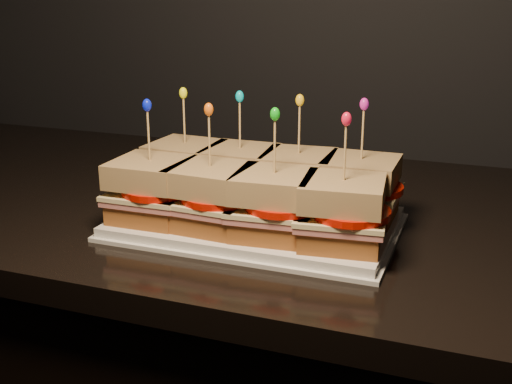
% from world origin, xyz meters
% --- Properties ---
extents(granite_slab, '(2.36, 0.70, 0.04)m').
position_xyz_m(granite_slab, '(0.08, 1.66, 0.89)').
color(granite_slab, black).
rests_on(granite_slab, cabinet).
extents(platter, '(0.38, 0.23, 0.02)m').
position_xyz_m(platter, '(0.13, 1.54, 0.92)').
color(platter, white).
rests_on(platter, granite_slab).
extents(platter_rim, '(0.39, 0.24, 0.01)m').
position_xyz_m(platter_rim, '(0.13, 1.54, 0.91)').
color(platter_rim, white).
rests_on(platter_rim, granite_slab).
extents(sandwich_0_bread_bot, '(0.10, 0.10, 0.03)m').
position_xyz_m(sandwich_0_bread_bot, '(-0.00, 1.59, 0.94)').
color(sandwich_0_bread_bot, brown).
rests_on(sandwich_0_bread_bot, platter).
extents(sandwich_0_ham, '(0.11, 0.11, 0.01)m').
position_xyz_m(sandwich_0_ham, '(-0.00, 1.59, 0.96)').
color(sandwich_0_ham, '#C86866').
rests_on(sandwich_0_ham, sandwich_0_bread_bot).
extents(sandwich_0_cheese, '(0.11, 0.11, 0.01)m').
position_xyz_m(sandwich_0_cheese, '(-0.00, 1.59, 0.97)').
color(sandwich_0_cheese, beige).
rests_on(sandwich_0_cheese, sandwich_0_ham).
extents(sandwich_0_tomato, '(0.10, 0.10, 0.01)m').
position_xyz_m(sandwich_0_tomato, '(0.01, 1.59, 0.97)').
color(sandwich_0_tomato, red).
rests_on(sandwich_0_tomato, sandwich_0_cheese).
extents(sandwich_0_bread_top, '(0.10, 0.10, 0.03)m').
position_xyz_m(sandwich_0_bread_top, '(-0.00, 1.59, 0.99)').
color(sandwich_0_bread_top, brown).
rests_on(sandwich_0_bread_top, sandwich_0_tomato).
extents(sandwich_0_pick, '(0.00, 0.00, 0.09)m').
position_xyz_m(sandwich_0_pick, '(-0.00, 1.59, 1.04)').
color(sandwich_0_pick, tan).
rests_on(sandwich_0_pick, sandwich_0_bread_top).
extents(sandwich_0_frill, '(0.01, 0.01, 0.02)m').
position_xyz_m(sandwich_0_frill, '(-0.00, 1.59, 1.09)').
color(sandwich_0_frill, '#F1EF11').
rests_on(sandwich_0_frill, sandwich_0_pick).
extents(sandwich_1_bread_bot, '(0.10, 0.10, 0.03)m').
position_xyz_m(sandwich_1_bread_bot, '(0.08, 1.59, 0.94)').
color(sandwich_1_bread_bot, brown).
rests_on(sandwich_1_bread_bot, platter).
extents(sandwich_1_ham, '(0.11, 0.10, 0.01)m').
position_xyz_m(sandwich_1_ham, '(0.08, 1.59, 0.96)').
color(sandwich_1_ham, '#C86866').
rests_on(sandwich_1_ham, sandwich_1_bread_bot).
extents(sandwich_1_cheese, '(0.11, 0.11, 0.01)m').
position_xyz_m(sandwich_1_cheese, '(0.08, 1.59, 0.97)').
color(sandwich_1_cheese, beige).
rests_on(sandwich_1_cheese, sandwich_1_ham).
extents(sandwich_1_tomato, '(0.10, 0.10, 0.01)m').
position_xyz_m(sandwich_1_tomato, '(0.10, 1.59, 0.97)').
color(sandwich_1_tomato, red).
rests_on(sandwich_1_tomato, sandwich_1_cheese).
extents(sandwich_1_bread_top, '(0.10, 0.10, 0.03)m').
position_xyz_m(sandwich_1_bread_top, '(0.08, 1.59, 0.99)').
color(sandwich_1_bread_top, brown).
rests_on(sandwich_1_bread_top, sandwich_1_tomato).
extents(sandwich_1_pick, '(0.00, 0.00, 0.09)m').
position_xyz_m(sandwich_1_pick, '(0.08, 1.59, 1.04)').
color(sandwich_1_pick, tan).
rests_on(sandwich_1_pick, sandwich_1_bread_top).
extents(sandwich_1_frill, '(0.01, 0.01, 0.02)m').
position_xyz_m(sandwich_1_frill, '(0.08, 1.59, 1.09)').
color(sandwich_1_frill, '#06AAB9').
rests_on(sandwich_1_frill, sandwich_1_pick).
extents(sandwich_2_bread_bot, '(0.10, 0.10, 0.03)m').
position_xyz_m(sandwich_2_bread_bot, '(0.17, 1.59, 0.94)').
color(sandwich_2_bread_bot, brown).
rests_on(sandwich_2_bread_bot, platter).
extents(sandwich_2_ham, '(0.11, 0.11, 0.01)m').
position_xyz_m(sandwich_2_ham, '(0.17, 1.59, 0.96)').
color(sandwich_2_ham, '#C86866').
rests_on(sandwich_2_ham, sandwich_2_bread_bot).
extents(sandwich_2_cheese, '(0.12, 0.11, 0.01)m').
position_xyz_m(sandwich_2_cheese, '(0.17, 1.59, 0.97)').
color(sandwich_2_cheese, beige).
rests_on(sandwich_2_cheese, sandwich_2_ham).
extents(sandwich_2_tomato, '(0.10, 0.10, 0.01)m').
position_xyz_m(sandwich_2_tomato, '(0.18, 1.59, 0.97)').
color(sandwich_2_tomato, red).
rests_on(sandwich_2_tomato, sandwich_2_cheese).
extents(sandwich_2_bread_top, '(0.11, 0.11, 0.03)m').
position_xyz_m(sandwich_2_bread_top, '(0.17, 1.59, 0.99)').
color(sandwich_2_bread_top, brown).
rests_on(sandwich_2_bread_top, sandwich_2_tomato).
extents(sandwich_2_pick, '(0.00, 0.00, 0.09)m').
position_xyz_m(sandwich_2_pick, '(0.17, 1.59, 1.04)').
color(sandwich_2_pick, tan).
rests_on(sandwich_2_pick, sandwich_2_bread_top).
extents(sandwich_2_frill, '(0.01, 0.01, 0.02)m').
position_xyz_m(sandwich_2_frill, '(0.17, 1.59, 1.09)').
color(sandwich_2_frill, '#EDB014').
rests_on(sandwich_2_frill, sandwich_2_pick).
extents(sandwich_3_bread_bot, '(0.10, 0.10, 0.03)m').
position_xyz_m(sandwich_3_bread_bot, '(0.26, 1.59, 0.94)').
color(sandwich_3_bread_bot, brown).
rests_on(sandwich_3_bread_bot, platter).
extents(sandwich_3_ham, '(0.11, 0.10, 0.01)m').
position_xyz_m(sandwich_3_ham, '(0.26, 1.59, 0.96)').
color(sandwich_3_ham, '#C86866').
rests_on(sandwich_3_ham, sandwich_3_bread_bot).
extents(sandwich_3_cheese, '(0.11, 0.10, 0.01)m').
position_xyz_m(sandwich_3_cheese, '(0.26, 1.59, 0.97)').
color(sandwich_3_cheese, beige).
rests_on(sandwich_3_cheese, sandwich_3_ham).
extents(sandwich_3_tomato, '(0.10, 0.10, 0.01)m').
position_xyz_m(sandwich_3_tomato, '(0.27, 1.59, 0.97)').
color(sandwich_3_tomato, red).
rests_on(sandwich_3_tomato, sandwich_3_cheese).
extents(sandwich_3_bread_top, '(0.10, 0.10, 0.03)m').
position_xyz_m(sandwich_3_bread_top, '(0.26, 1.59, 0.99)').
color(sandwich_3_bread_top, brown).
rests_on(sandwich_3_bread_top, sandwich_3_tomato).
extents(sandwich_3_pick, '(0.00, 0.00, 0.09)m').
position_xyz_m(sandwich_3_pick, '(0.26, 1.59, 1.04)').
color(sandwich_3_pick, tan).
rests_on(sandwich_3_pick, sandwich_3_bread_top).
extents(sandwich_3_frill, '(0.01, 0.01, 0.02)m').
position_xyz_m(sandwich_3_frill, '(0.26, 1.59, 1.09)').
color(sandwich_3_frill, '#CA219B').
rests_on(sandwich_3_frill, sandwich_3_pick).
extents(sandwich_4_bread_bot, '(0.10, 0.10, 0.03)m').
position_xyz_m(sandwich_4_bread_bot, '(-0.00, 1.49, 0.94)').
color(sandwich_4_bread_bot, brown).
rests_on(sandwich_4_bread_bot, platter).
extents(sandwich_4_ham, '(0.11, 0.10, 0.01)m').
position_xyz_m(sandwich_4_ham, '(-0.00, 1.49, 0.96)').
color(sandwich_4_ham, '#C86866').
rests_on(sandwich_4_ham, sandwich_4_bread_bot).
extents(sandwich_4_cheese, '(0.11, 0.11, 0.01)m').
position_xyz_m(sandwich_4_cheese, '(-0.00, 1.49, 0.97)').
color(sandwich_4_cheese, beige).
rests_on(sandwich_4_cheese, sandwich_4_ham).
extents(sandwich_4_tomato, '(0.10, 0.10, 0.01)m').
position_xyz_m(sandwich_4_tomato, '(0.01, 1.48, 0.97)').
color(sandwich_4_tomato, red).
rests_on(sandwich_4_tomato, sandwich_4_cheese).
extents(sandwich_4_bread_top, '(0.10, 0.10, 0.03)m').
position_xyz_m(sandwich_4_bread_top, '(-0.00, 1.49, 0.99)').
color(sandwich_4_bread_top, brown).
rests_on(sandwich_4_bread_top, sandwich_4_tomato).
extents(sandwich_4_pick, '(0.00, 0.00, 0.09)m').
position_xyz_m(sandwich_4_pick, '(-0.00, 1.49, 1.04)').
color(sandwich_4_pick, tan).
rests_on(sandwich_4_pick, sandwich_4_bread_top).
extents(sandwich_4_frill, '(0.01, 0.01, 0.02)m').
position_xyz_m(sandwich_4_frill, '(-0.00, 1.49, 1.09)').
color(sandwich_4_frill, '#0B19D7').
rests_on(sandwich_4_frill, sandwich_4_pick).
extents(sandwich_5_bread_bot, '(0.10, 0.10, 0.03)m').
position_xyz_m(sandwich_5_bread_bot, '(0.08, 1.49, 0.94)').
color(sandwich_5_bread_bot, brown).
rests_on(sandwich_5_bread_bot, platter).
extents(sandwich_5_ham, '(0.11, 0.11, 0.01)m').
position_xyz_m(sandwich_5_ham, '(0.08, 1.49, 0.96)').
color(sandwich_5_ham, '#C86866').
rests_on(sandwich_5_ham, sandwich_5_bread_bot).
extents(sandwich_5_cheese, '(0.11, 0.11, 0.01)m').
position_xyz_m(sandwich_5_cheese, '(0.08, 1.49, 0.97)').
color(sandwich_5_cheese, beige).
rests_on(sandwich_5_cheese, sandwich_5_ham).
extents(sandwich_5_tomato, '(0.10, 0.10, 0.01)m').
position_xyz_m(sandwich_5_tomato, '(0.10, 1.48, 0.97)').
color(sandwich_5_tomato, red).
rests_on(sandwich_5_tomato, sandwich_5_cheese).
extents(sandwich_5_bread_top, '(0.10, 0.10, 0.03)m').
position_xyz_m(sandwich_5_bread_top, '(0.08, 1.49, 0.99)').
color(sandwich_5_bread_top, brown).
rests_on(sandwich_5_bread_top, sandwich_5_tomato).
extents(sandwich_5_pick, '(0.00, 0.00, 0.09)m').
position_xyz_m(sandwich_5_pick, '(0.08, 1.49, 1.04)').
color(sandwich_5_pick, tan).
rests_on(sandwich_5_pick, sandwich_5_bread_top).
extents(sandwich_5_frill, '(0.01, 0.01, 0.02)m').
position_xyz_m(sandwich_5_frill, '(0.08, 1.49, 1.09)').
color(sandwich_5_frill, orange).
rests_on(sandwich_5_frill, sandwich_5_pick).
extents(sandwich_6_bread_bot, '(0.10, 0.10, 0.03)m').
position_xyz_m(sandwich_6_bread_bot, '(0.17, 1.49, 0.94)').
color(sandwich_6_bread_bot, brown).
rests_on(sandwich_6_bread_bot, platter).
extents(sandwich_6_ham, '(0.11, 0.11, 0.01)m').
position_xyz_m(sandwich_6_ham, '(0.17, 1.49, 0.96)').
color(sandwich_6_ham, '#C86866').
rests_on(sandwich_6_ham, sandwich_6_bread_bot).
extents(sandwich_6_cheese, '(0.12, 0.11, 0.01)m').
position_xyz_m(sandwich_6_cheese, '(0.17, 1.49, 0.97)').
color(sandwich_6_cheese, beige).
rests_on(sandwich_6_cheese, sandwich_6_ham).
extents(sandwich_6_tomato, '(0.10, 0.10, 0.01)m').
position_xyz_m(sandwich_6_tomato, '(0.18, 1.48, 0.97)').
color(sandwich_6_tomato, red).
rests_on(sandwich_6_tomato, sandwich_6_cheese).
extents(sandwich_6_bread_top, '(0.11, 0.11, 0.03)m').
position_xyz_m(sandwich_6_bread_top, '(0.17, 1.49, 0.99)').
color(sandwich_6_bread_top, brown).
rests_on(sandwich_6_bread_top, sandwich_6_tomato).
extents(sandwich_6_pick, '(0.00, 0.00, 0.09)m').
position_xyz_m(sandwich_6_pick, '(0.17, 1.49, 1.04)').
color(sandwich_6_pick, tan).
rests_on(sandwich_6_pick, sandwich_6_bread_top).
extents(sandwich_6_frill, '(0.01, 0.01, 0.02)m').
position_xyz_m(sandwich_6_frill, '(0.17, 1.49, 1.09)').
color(sandwich_6_frill, '#12B116').
rests_on(sandwich_6_frill, sandwich_6_pick).
extents(sandwich_7_bread_bot, '(0.11, 0.11, 0.03)m').
position_xyz_m(sandwich_7_bread_bot, '(0.26, 1.49, 0.94)').
color(sandwich_7_bread_bot, brown).
rests_on(sandwich_7_bread_bot, platter).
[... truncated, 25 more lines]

